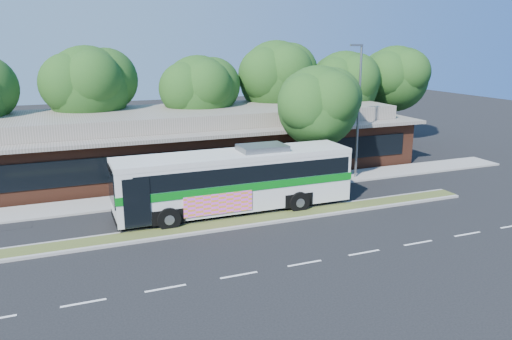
% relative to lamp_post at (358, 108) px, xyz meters
% --- Properties ---
extents(ground, '(120.00, 120.00, 0.00)m').
position_rel_lamp_post_xyz_m(ground, '(-9.56, -6.00, -4.90)').
color(ground, black).
rests_on(ground, ground).
extents(median_strip, '(26.00, 1.10, 0.15)m').
position_rel_lamp_post_xyz_m(median_strip, '(-9.56, -5.40, -4.83)').
color(median_strip, '#425524').
rests_on(median_strip, ground).
extents(sidewalk, '(44.00, 2.60, 0.12)m').
position_rel_lamp_post_xyz_m(sidewalk, '(-9.56, 0.40, -4.84)').
color(sidewalk, gray).
rests_on(sidewalk, ground).
extents(plaza_building, '(33.20, 11.20, 4.45)m').
position_rel_lamp_post_xyz_m(plaza_building, '(-9.56, 6.99, -2.77)').
color(plaza_building, '#512719').
rests_on(plaza_building, ground).
extents(lamp_post, '(0.93, 0.18, 9.07)m').
position_rel_lamp_post_xyz_m(lamp_post, '(0.00, 0.00, 0.00)').
color(lamp_post, slate).
rests_on(lamp_post, ground).
extents(tree_bg_b, '(6.69, 6.00, 9.00)m').
position_rel_lamp_post_xyz_m(tree_bg_b, '(-16.13, 10.14, 1.24)').
color(tree_bg_b, black).
rests_on(tree_bg_b, ground).
extents(tree_bg_c, '(6.24, 5.60, 8.26)m').
position_rel_lamp_post_xyz_m(tree_bg_c, '(-8.16, 9.13, 0.69)').
color(tree_bg_c, black).
rests_on(tree_bg_c, ground).
extents(tree_bg_d, '(6.91, 6.20, 9.37)m').
position_rel_lamp_post_xyz_m(tree_bg_d, '(-1.12, 10.15, 1.52)').
color(tree_bg_d, black).
rests_on(tree_bg_d, ground).
extents(tree_bg_e, '(6.47, 5.80, 8.50)m').
position_rel_lamp_post_xyz_m(tree_bg_e, '(4.85, 9.14, 0.84)').
color(tree_bg_e, black).
rests_on(tree_bg_e, ground).
extents(tree_bg_f, '(6.69, 6.00, 8.92)m').
position_rel_lamp_post_xyz_m(tree_bg_f, '(10.87, 10.14, 1.16)').
color(tree_bg_f, black).
rests_on(tree_bg_f, ground).
extents(transit_bus, '(13.16, 3.14, 3.69)m').
position_rel_lamp_post_xyz_m(transit_bus, '(-10.03, -3.60, -2.85)').
color(transit_bus, silver).
rests_on(transit_bus, ground).
extents(sidewalk_tree, '(5.90, 5.29, 7.77)m').
position_rel_lamp_post_xyz_m(sidewalk_tree, '(-2.59, 0.33, 0.34)').
color(sidewalk_tree, black).
rests_on(sidewalk_tree, ground).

